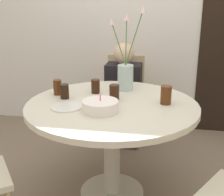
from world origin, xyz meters
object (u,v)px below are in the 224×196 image
side_plate (66,107)px  drink_glass_4 (114,92)px  drink_glass_1 (65,91)px  drink_glass_0 (166,95)px  chair_far_back (125,94)px  person_guest (123,99)px  flower_vase (126,71)px  drink_glass_3 (96,86)px  birthday_cake (100,106)px  drink_glass_2 (58,87)px

side_plate → drink_glass_4: bearing=39.8°
drink_glass_1 → drink_glass_0: bearing=0.8°
chair_far_back → side_plate: chair_far_back is taller
person_guest → side_plate: bearing=-103.6°
flower_vase → drink_glass_0: 0.45m
side_plate → person_guest: person_guest is taller
drink_glass_4 → person_guest: bearing=93.1°
drink_glass_3 → person_guest: (0.13, 0.64, -0.31)m
birthday_cake → drink_glass_0: (0.42, 0.23, 0.03)m
birthday_cake → drink_glass_3: 0.41m
drink_glass_4 → side_plate: bearing=-140.2°
side_plate → drink_glass_0: 0.69m
chair_far_back → drink_glass_3: chair_far_back is taller
chair_far_back → drink_glass_4: 0.98m
drink_glass_3 → person_guest: person_guest is taller
flower_vase → person_guest: 0.66m
chair_far_back → drink_glass_1: size_ratio=8.25×
drink_glass_1 → drink_glass_4: (0.36, 0.04, 0.00)m
side_plate → drink_glass_3: 0.39m
chair_far_back → drink_glass_3: 0.87m
chair_far_back → drink_glass_2: size_ratio=7.64×
side_plate → drink_glass_0: size_ratio=1.63×
birthday_cake → flower_vase: 0.54m
flower_vase → drink_glass_1: size_ratio=6.10×
chair_far_back → birthday_cake: size_ratio=3.71×
chair_far_back → flower_vase: bearing=-84.6°
person_guest → drink_glass_4: bearing=-86.9°
drink_glass_3 → drink_glass_4: bearing=-37.3°
drink_glass_2 → person_guest: (0.40, 0.74, -0.31)m
side_plate → drink_glass_3: size_ratio=1.96×
chair_far_back → side_plate: (-0.24, -1.17, 0.26)m
drink_glass_0 → drink_glass_1: drink_glass_0 is taller
side_plate → drink_glass_0: bearing=17.2°
drink_glass_2 → drink_glass_4: size_ratio=1.05×
chair_far_back → side_plate: 1.22m
drink_glass_4 → drink_glass_3: bearing=142.7°
birthday_cake → person_guest: size_ratio=0.23×
drink_glass_4 → drink_glass_0: bearing=-5.3°
side_plate → drink_glass_2: bearing=120.0°
drink_glass_0 → person_guest: bearing=117.2°
drink_glass_0 → drink_glass_1: bearing=-179.2°
drink_glass_4 → chair_far_back: bearing=93.1°
drink_glass_0 → drink_glass_2: drink_glass_0 is taller
drink_glass_2 → drink_glass_4: drink_glass_2 is taller
chair_far_back → drink_glass_0: bearing=-69.2°
drink_glass_3 → drink_glass_4: (0.17, -0.13, 0.00)m
chair_far_back → drink_glass_2: bearing=-116.7°
birthday_cake → drink_glass_1: birthday_cake is taller
flower_vase → drink_glass_3: (-0.22, -0.13, -0.10)m
birthday_cake → drink_glass_0: bearing=28.5°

